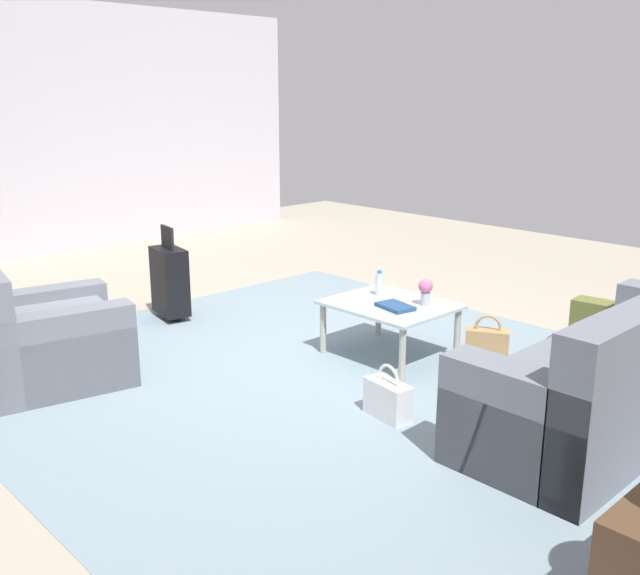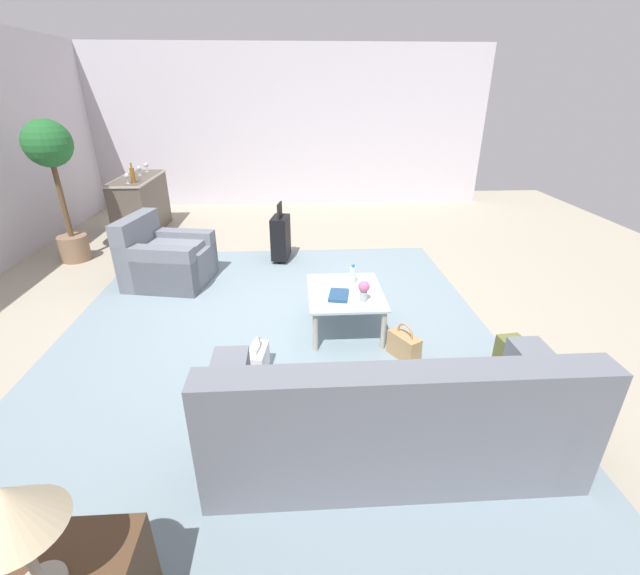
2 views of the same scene
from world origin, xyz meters
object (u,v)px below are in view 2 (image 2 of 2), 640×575
Objects in this scene: couch at (392,427)px; handbag_white at (258,360)px; wine_glass_right_of_centre at (139,169)px; coffee_table_book at (339,295)px; water_bottle at (353,275)px; potted_ficus at (54,167)px; armchair at (164,261)px; wine_glass_rightmost at (146,165)px; bar_console at (141,204)px; wine_glass_left_of_centre at (134,172)px; handbag_tan at (404,345)px; backpack_olive at (511,364)px; coffee_table at (345,296)px; flower_vase at (364,289)px; table_lamp at (9,511)px; suitcase_black at (281,237)px; wine_bottle_amber at (133,175)px; wine_glass_leftmost at (127,176)px.

couch reaches higher than handbag_white.
coffee_table_book is at bearing -141.54° from wine_glass_right_of_centre.
potted_ficus is at bearing 62.24° from water_bottle.
wine_glass_rightmost is at bearing 18.55° from armchair.
bar_console is at bearing -24.78° from potted_ficus.
water_bottle is 1.32× the size of wine_glass_left_of_centre.
backpack_olive is (-0.43, -0.80, 0.06)m from handbag_tan.
coffee_table is at bearing 52.18° from backpack_olive.
couch reaches higher than flower_vase.
couch is 2.00m from table_lamp.
suitcase_black is (-2.02, -2.38, -0.70)m from wine_glass_rightmost.
flower_vase reaches higher than coffee_table.
wine_bottle_amber reaches higher than water_bottle.
suitcase_black is 2.37× the size of handbag_white.
water_bottle is 4.49m from wine_glass_left_of_centre.
wine_glass_rightmost reaches higher than backpack_olive.
water_bottle is 4.37m from potted_ficus.
bar_console is 4.24× the size of handbag_white.
handbag_tan is (0.16, -1.33, 0.00)m from handbag_white.
armchair is 5.38× the size of flower_vase.
wine_glass_left_of_centre reaches higher than handbag_white.
flower_vase is (-0.22, -0.15, 0.18)m from coffee_table.
flower_vase reaches higher than coffee_table_book.
wine_glass_leftmost is 0.34m from wine_glass_left_of_centre.
wine_glass_left_of_centre reaches higher than bar_console.
coffee_table is at bearing -137.30° from wine_glass_left_of_centre.
couch is at bearing -168.09° from suitcase_black.
flower_vase is 4.82m from wine_glass_left_of_centre.
table_lamp is 0.36× the size of bar_console.
coffee_table_book reaches higher than backpack_olive.
bar_console reaches higher than couch.
wine_glass_leftmost reaches higher than bar_console.
suitcase_black is 2.12× the size of backpack_olive.
potted_ficus is at bearing 23.75° from table_lamp.
bar_console reaches higher than coffee_table_book.
flower_vase reaches higher than backpack_olive.
wine_glass_leftmost is at bearing 45.73° from coffee_table.
couch is 6.37m from wine_glass_right_of_centre.
table_lamp is 1.81× the size of wine_bottle_amber.
water_bottle is (0.20, -0.10, 0.15)m from coffee_table.
handbag_tan is (1.22, -0.39, -0.18)m from couch.
coffee_table_book is 0.79m from handbag_tan.
wine_glass_left_of_centre reaches higher than flower_vase.
suitcase_black reaches higher than handbag_tan.
coffee_table_book is 1.65m from backpack_olive.
wine_glass_right_of_centre is (3.79, 3.01, 0.61)m from coffee_table_book.
wine_glass_left_of_centre is (2.01, 0.90, 0.76)m from armchair.
coffee_table is 5.88× the size of wine_glass_right_of_centre.
wine_glass_right_of_centre is 0.63m from wine_bottle_amber.
table_lamp is at bearing -165.69° from wine_bottle_amber.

